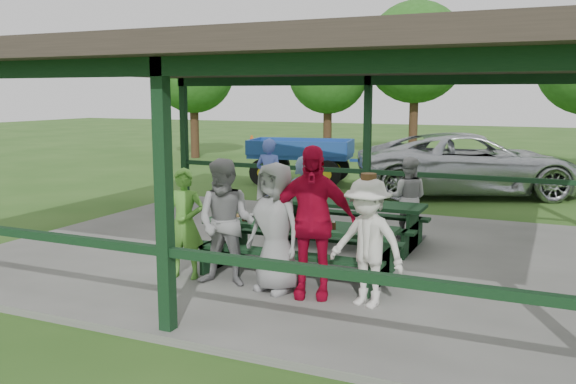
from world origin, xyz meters
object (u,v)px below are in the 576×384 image
at_px(spectator_grey, 408,198).
at_px(contestant_grey_left, 226,223).
at_px(picnic_table_near, 299,241).
at_px(picnic_table_far, 351,217).
at_px(farm_trailer, 301,160).
at_px(contestant_red, 311,222).
at_px(pickup_truck, 470,164).
at_px(spectator_blue, 270,179).
at_px(contestant_white_fedora, 367,242).
at_px(spectator_lblue, 305,192).
at_px(contestant_green, 185,224).
at_px(contestant_grey_mid, 275,228).

bearing_deg(spectator_grey, contestant_grey_left, 59.61).
height_order(picnic_table_near, contestant_grey_left, contestant_grey_left).
distance_m(picnic_table_far, farm_trailer, 8.04).
height_order(picnic_table_far, contestant_red, contestant_red).
bearing_deg(pickup_truck, picnic_table_near, 149.81).
bearing_deg(spectator_blue, pickup_truck, -119.48).
xyz_separation_m(contestant_grey_left, spectator_grey, (1.62, 3.77, -0.13)).
height_order(pickup_truck, farm_trailer, pickup_truck).
distance_m(picnic_table_near, contestant_grey_left, 1.22).
distance_m(contestant_red, farm_trailer, 10.81).
height_order(spectator_blue, spectator_grey, spectator_blue).
height_order(picnic_table_near, spectator_blue, spectator_blue).
bearing_deg(spectator_blue, contestant_white_fedora, 130.24).
bearing_deg(spectator_blue, spectator_lblue, 150.30).
xyz_separation_m(picnic_table_far, contestant_green, (-1.53, -2.87, 0.32)).
xyz_separation_m(contestant_grey_left, spectator_lblue, (-0.35, 3.67, -0.15)).
xyz_separation_m(contestant_grey_left, contestant_grey_mid, (0.72, 0.04, -0.01)).
bearing_deg(contestant_white_fedora, spectator_grey, 111.81).
bearing_deg(picnic_table_far, contestant_red, -81.87).
bearing_deg(pickup_truck, spectator_lblue, 137.56).
relative_size(contestant_grey_left, contestant_grey_mid, 1.01).
distance_m(contestant_red, spectator_lblue, 3.97).
bearing_deg(contestant_white_fedora, contestant_grey_left, -164.19).
relative_size(picnic_table_far, contestant_grey_left, 1.45).
bearing_deg(picnic_table_near, contestant_grey_mid, -87.73).
relative_size(picnic_table_far, contestant_grey_mid, 1.47).
distance_m(contestant_grey_mid, pickup_truck, 9.90).
relative_size(contestant_grey_mid, contestant_red, 0.88).
distance_m(spectator_blue, pickup_truck, 6.46).
height_order(picnic_table_far, contestant_white_fedora, contestant_white_fedora).
bearing_deg(pickup_truck, contestant_white_fedora, 158.13).
xyz_separation_m(spectator_grey, pickup_truck, (0.29, 6.09, -0.01)).
bearing_deg(pickup_truck, contestant_green, 142.65).
bearing_deg(contestant_grey_left, spectator_grey, 57.15).
relative_size(picnic_table_near, spectator_blue, 1.68).
xyz_separation_m(contestant_green, spectator_lblue, (0.36, 3.62, -0.06)).
xyz_separation_m(picnic_table_far, contestant_grey_mid, (-0.10, -2.88, 0.40)).
xyz_separation_m(picnic_table_near, contestant_white_fedora, (1.31, -0.93, 0.33)).
bearing_deg(contestant_grey_mid, contestant_green, -162.40).
bearing_deg(contestant_grey_left, contestant_red, -7.63).
distance_m(picnic_table_far, contestant_white_fedora, 3.18).
distance_m(picnic_table_near, farm_trailer, 9.78).
bearing_deg(farm_trailer, contestant_red, -76.34).
xyz_separation_m(contestant_red, spectator_grey, (0.39, 3.73, -0.24)).
xyz_separation_m(contestant_green, pickup_truck, (2.63, 9.81, -0.05)).
distance_m(contestant_green, farm_trailer, 10.17).
distance_m(spectator_blue, spectator_grey, 3.12).
relative_size(spectator_lblue, spectator_grey, 0.98).
xyz_separation_m(spectator_lblue, pickup_truck, (2.26, 6.19, 0.01)).
bearing_deg(farm_trailer, contestant_grey_mid, -78.87).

